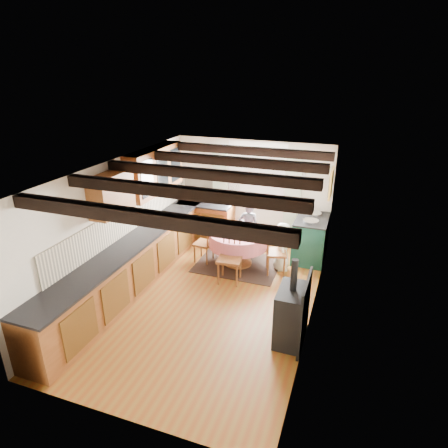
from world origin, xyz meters
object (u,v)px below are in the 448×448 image
at_px(dining_table, 238,249).
at_px(cup, 236,230).
at_px(child_far, 248,228).
at_px(chair_left, 204,242).
at_px(chair_right, 276,251).
at_px(cast_iron_stove, 292,301).
at_px(child_right, 282,246).
at_px(chair_near, 230,258).
at_px(aga_range, 310,238).

xyz_separation_m(dining_table, cup, (-0.06, 0.00, 0.42)).
bearing_deg(child_far, chair_left, 28.67).
distance_m(chair_right, cast_iron_stove, 2.10).
distance_m(dining_table, chair_left, 0.76).
bearing_deg(chair_right, cup, 68.05).
bearing_deg(chair_right, child_right, -38.31).
xyz_separation_m(chair_near, chair_right, (0.76, 0.64, -0.03)).
bearing_deg(chair_near, cast_iron_stove, -48.51).
bearing_deg(child_far, aga_range, 175.26).
relative_size(cast_iron_stove, cup, 12.68).
xyz_separation_m(cast_iron_stove, cup, (-1.54, 2.07, 0.10)).
relative_size(child_right, cup, 9.35).
height_order(chair_left, cup, chair_left).
height_order(dining_table, chair_near, chair_near).
distance_m(chair_near, chair_right, 1.00).
bearing_deg(chair_near, child_far, 85.39).
distance_m(dining_table, child_right, 0.91).
bearing_deg(dining_table, chair_left, -173.71).
height_order(chair_near, chair_left, chair_near).
height_order(child_far, child_right, child_far).
bearing_deg(dining_table, chair_near, -85.96).
bearing_deg(child_right, chair_near, 122.58).
bearing_deg(cup, child_far, 80.98).
relative_size(chair_right, cast_iron_stove, 0.71).
height_order(chair_left, cast_iron_stove, cast_iron_stove).
height_order(child_far, cup, child_far).
relative_size(aga_range, child_far, 0.87).
xyz_separation_m(cast_iron_stove, child_far, (-1.45, 2.67, -0.09)).
bearing_deg(chair_near, chair_right, 34.84).
bearing_deg(cast_iron_stove, child_far, 118.47).
height_order(chair_left, aga_range, aga_range).
bearing_deg(dining_table, child_far, 86.83).
height_order(aga_range, child_right, child_right).
bearing_deg(chair_right, dining_table, 68.00).
xyz_separation_m(aga_range, child_far, (-1.34, -0.19, 0.12)).
xyz_separation_m(chair_left, child_right, (1.64, 0.21, 0.06)).
distance_m(dining_table, cast_iron_stove, 2.56).
distance_m(chair_left, cup, 0.77).
bearing_deg(dining_table, cup, 175.48).
height_order(cast_iron_stove, child_right, cast_iron_stove).
relative_size(child_far, child_right, 1.17).
distance_m(chair_right, child_right, 0.22).
bearing_deg(chair_near, dining_table, 88.70).
distance_m(dining_table, child_far, 0.65).
bearing_deg(chair_left, child_far, 136.00).
height_order(dining_table, child_far, child_far).
distance_m(dining_table, cup, 0.42).
bearing_deg(aga_range, child_far, -171.89).
bearing_deg(cast_iron_stove, aga_range, 92.20).
relative_size(chair_left, child_far, 0.74).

